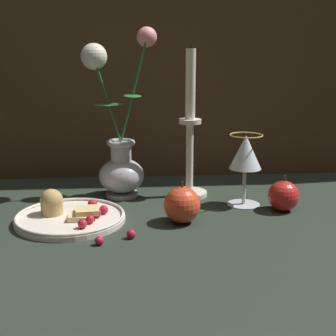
{
  "coord_description": "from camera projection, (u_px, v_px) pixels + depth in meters",
  "views": [
    {
      "loc": [
        -0.08,
        -0.89,
        0.33
      ],
      "look_at": [
        -0.01,
        0.02,
        0.1
      ],
      "focal_mm": 50.0,
      "sensor_mm": 36.0,
      "label": 1
    }
  ],
  "objects": [
    {
      "name": "ground_plane",
      "position": [
        174.0,
        219.0,
        0.94
      ],
      "size": [
        2.4,
        2.4,
        0.0
      ],
      "primitive_type": "plane",
      "color": "#232D23",
      "rests_on": "ground"
    },
    {
      "name": "vase",
      "position": [
        119.0,
        147.0,
        1.06
      ],
      "size": [
        0.17,
        0.1,
        0.38
      ],
      "color": "#A3A3A8",
      "rests_on": "ground_plane"
    },
    {
      "name": "plate_with_pastries",
      "position": [
        68.0,
        216.0,
        0.92
      ],
      "size": [
        0.22,
        0.22,
        0.06
      ],
      "color": "silver",
      "rests_on": "ground_plane"
    },
    {
      "name": "wine_glass",
      "position": [
        245.0,
        155.0,
        1.0
      ],
      "size": [
        0.07,
        0.07,
        0.16
      ],
      "color": "silver",
      "rests_on": "ground_plane"
    },
    {
      "name": "candlestick",
      "position": [
        190.0,
        140.0,
        1.06
      ],
      "size": [
        0.08,
        0.08,
        0.34
      ],
      "color": "silver",
      "rests_on": "ground_plane"
    },
    {
      "name": "apple_beside_vase",
      "position": [
        283.0,
        196.0,
        0.98
      ],
      "size": [
        0.06,
        0.06,
        0.08
      ],
      "color": "red",
      "rests_on": "ground_plane"
    },
    {
      "name": "apple_near_glass",
      "position": [
        182.0,
        205.0,
        0.91
      ],
      "size": [
        0.07,
        0.07,
        0.08
      ],
      "color": "#D14223",
      "rests_on": "ground_plane"
    },
    {
      "name": "berry_near_plate",
      "position": [
        131.0,
        234.0,
        0.84
      ],
      "size": [
        0.02,
        0.02,
        0.02
      ],
      "primitive_type": "sphere",
      "color": "#AD192D",
      "rests_on": "ground_plane"
    },
    {
      "name": "berry_front_center",
      "position": [
        99.0,
        241.0,
        0.81
      ],
      "size": [
        0.02,
        0.02,
        0.02
      ],
      "primitive_type": "sphere",
      "color": "#AD192D",
      "rests_on": "ground_plane"
    }
  ]
}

